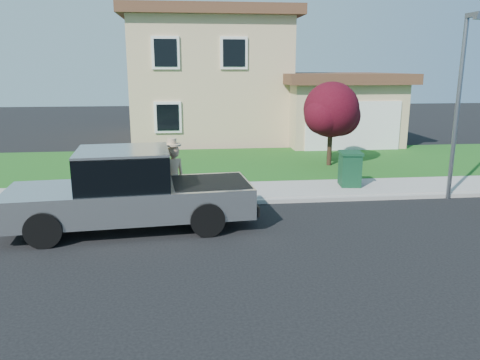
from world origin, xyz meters
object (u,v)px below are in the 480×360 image
object	(u,v)px
woman	(173,177)
ornamental_tree	(332,112)
pickup_truck	(130,192)
trash_bin	(350,169)
street_lamp	(460,97)

from	to	relation	value
woman	ornamental_tree	xyz separation A→B (m)	(6.11, 5.22, 1.24)
pickup_truck	woman	xyz separation A→B (m)	(1.02, 1.34, 0.04)
trash_bin	woman	bearing A→B (deg)	-156.67
pickup_truck	ornamental_tree	xyz separation A→B (m)	(7.13, 6.56, 1.28)
woman	street_lamp	xyz separation A→B (m)	(8.36, 0.24, 2.12)
woman	street_lamp	world-z (taller)	street_lamp
trash_bin	pickup_truck	bearing A→B (deg)	-148.86
trash_bin	street_lamp	xyz separation A→B (m)	(2.68, -1.43, 2.37)
woman	ornamental_tree	size ratio (longest dim) A/B	0.62
pickup_truck	trash_bin	xyz separation A→B (m)	(6.71, 3.01, -0.21)
pickup_truck	woman	world-z (taller)	woman
woman	trash_bin	bearing A→B (deg)	171.73
pickup_truck	trash_bin	bearing A→B (deg)	19.21
pickup_truck	woman	distance (m)	1.69
woman	ornamental_tree	distance (m)	8.13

